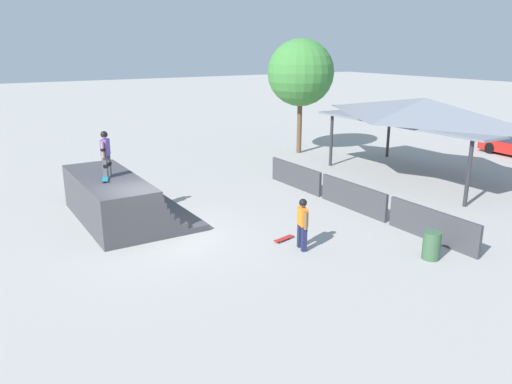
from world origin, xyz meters
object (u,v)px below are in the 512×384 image
skateboard_on_deck (105,179)px  trash_bin (431,245)px  skater_on_deck (105,151)px  skateboard_on_ground (283,239)px  tree_beside_pavilion (301,73)px  bystander_walking (303,220)px

skateboard_on_deck → trash_bin: skateboard_on_deck is taller
skater_on_deck → trash_bin: 11.21m
skateboard_on_ground → skateboard_on_deck: bearing=-59.1°
skateboard_on_deck → tree_beside_pavilion: tree_beside_pavilion is taller
trash_bin → skater_on_deck: bearing=-139.7°
skater_on_deck → trash_bin: (8.39, 7.12, -2.15)m
tree_beside_pavilion → skateboard_on_deck: bearing=-63.5°
skateboard_on_ground → tree_beside_pavilion: tree_beside_pavilion is taller
skateboard_on_ground → trash_bin: trash_bin is taller
bystander_walking → trash_bin: (2.61, 2.82, -0.54)m
skateboard_on_deck → trash_bin: bearing=60.9°
skateboard_on_ground → trash_bin: bearing=115.5°
skateboard_on_deck → bystander_walking: 7.01m
skateboard_on_deck → bystander_walking: skateboard_on_deck is taller
skateboard_on_deck → trash_bin: (7.92, 7.33, -1.27)m
bystander_walking → skateboard_on_ground: (-0.88, -0.08, -0.91)m
skateboard_on_deck → bystander_walking: (5.31, 4.52, -0.73)m
skater_on_deck → trash_bin: bearing=73.9°
bystander_walking → trash_bin: 3.88m
bystander_walking → trash_bin: bearing=-117.1°
skateboard_on_deck → tree_beside_pavilion: (-6.56, 13.14, 2.93)m
tree_beside_pavilion → trash_bin: (14.49, -5.81, -4.20)m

